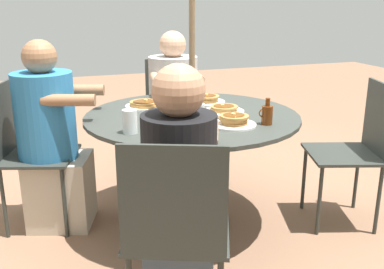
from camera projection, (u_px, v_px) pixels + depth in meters
name	position (u px, v px, depth m)	size (l,w,h in m)	color
ground_plane	(192.00, 221.00, 2.97)	(12.00, 12.00, 0.00)	#8C664C
patio_table	(192.00, 130.00, 2.78)	(1.32, 1.32, 0.73)	#383D38
umbrella_pole	(192.00, 58.00, 2.65)	(0.04, 0.04, 2.15)	#846B4C
patio_chair_north	(24.00, 146.00, 2.80)	(0.54, 0.54, 0.92)	#333833
diner_north	(52.00, 145.00, 2.80)	(0.56, 0.48, 1.19)	beige
patio_chair_east	(176.00, 227.00, 1.81)	(0.56, 0.56, 0.92)	#333833
diner_east	(180.00, 204.00, 1.97)	(0.47, 0.56, 1.17)	slate
patio_chair_south	(357.00, 144.00, 2.83)	(0.54, 0.54, 0.92)	#333833
patio_chair_west	(171.00, 107.00, 3.80)	(0.49, 0.49, 0.92)	#333833
diner_west	(174.00, 112.00, 3.63)	(0.45, 0.58, 1.17)	#3D3D42
pancake_plate_a	(145.00, 105.00, 2.93)	(0.26, 0.26, 0.05)	white
pancake_plate_b	(234.00, 121.00, 2.51)	(0.26, 0.26, 0.07)	white
pancake_plate_c	(171.00, 128.00, 2.42)	(0.26, 0.26, 0.04)	white
pancake_plate_d	(206.00, 100.00, 3.04)	(0.26, 0.26, 0.06)	white
pancake_plate_e	(224.00, 110.00, 2.80)	(0.26, 0.26, 0.05)	white
syrup_bottle	(267.00, 114.00, 2.52)	(0.08, 0.06, 0.15)	#602D0F
coffee_cup	(158.00, 91.00, 3.17)	(0.08, 0.08, 0.10)	white
drinking_glass_a	(199.00, 114.00, 2.53)	(0.07, 0.07, 0.12)	silver
drinking_glass_b	(130.00, 121.00, 2.36)	(0.08, 0.08, 0.13)	silver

